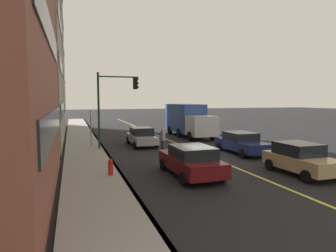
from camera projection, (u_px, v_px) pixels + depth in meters
ground at (204, 154)px, 20.19m from camera, size 200.00×200.00×0.00m
sidewalk_slab at (88, 161)px, 17.77m from camera, size 80.00×2.83×0.15m
curb_edge at (111, 159)px, 18.19m from camera, size 80.00×0.16×0.15m
lane_stripe_center at (204, 154)px, 20.19m from camera, size 80.00×0.16×0.01m
building_glass_right at (21, 45)px, 34.51m from camera, size 12.11×9.38×20.41m
car_silver at (142, 137)px, 23.99m from camera, size 4.39×1.93×1.51m
car_tan at (301, 159)px, 14.77m from camera, size 3.90×2.03×1.58m
car_navy at (241, 143)px, 20.57m from camera, size 4.63×2.09×1.48m
car_maroon at (191, 160)px, 14.45m from camera, size 4.61×2.09×1.51m
truck_blue at (188, 120)px, 30.12m from camera, size 8.37×2.60×3.30m
pedestrian_with_backpack at (163, 138)px, 20.83m from camera, size 0.45×0.40×1.78m
traffic_light_mast at (114, 98)px, 21.76m from camera, size 0.28×3.10×5.76m
street_sign_post at (91, 126)px, 22.83m from camera, size 0.60×0.08×2.92m
fire_hydrant at (111, 169)px, 14.07m from camera, size 0.24×0.24×0.94m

